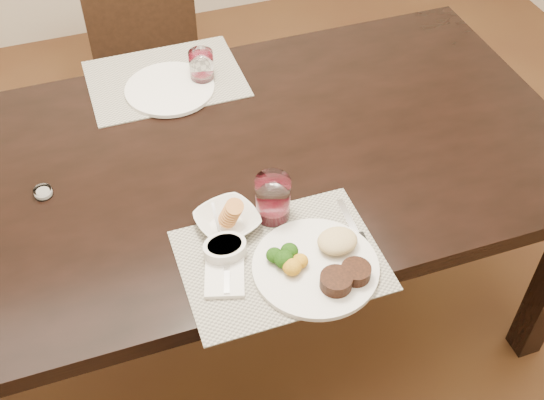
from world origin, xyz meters
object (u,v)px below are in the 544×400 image
object	(u,v)px
chair_far	(150,53)
steak_knife	(362,240)
dinner_plate	(322,264)
cracker_bowl	(227,221)
far_plate	(170,89)
wine_glass_near	(273,200)

from	to	relation	value
chair_far	steak_knife	xyz separation A→B (m)	(0.26, -1.33, 0.26)
chair_far	steak_knife	world-z (taller)	chair_far
chair_far	dinner_plate	distance (m)	1.41
cracker_bowl	steak_knife	bearing A→B (deg)	-27.70
dinner_plate	far_plate	distance (m)	0.79
steak_knife	dinner_plate	bearing A→B (deg)	-156.47
dinner_plate	cracker_bowl	xyz separation A→B (m)	(-0.17, 0.19, 0.00)
dinner_plate	wine_glass_near	size ratio (longest dim) A/B	2.47
wine_glass_near	far_plate	distance (m)	0.59
dinner_plate	far_plate	bearing A→B (deg)	80.29
cracker_bowl	far_plate	world-z (taller)	cracker_bowl
chair_far	wine_glass_near	bearing A→B (deg)	-85.54
chair_far	cracker_bowl	xyz separation A→B (m)	(-0.02, -1.18, 0.27)
cracker_bowl	far_plate	size ratio (longest dim) A/B	0.68
dinner_plate	wine_glass_near	xyz separation A→B (m)	(-0.05, 0.19, 0.04)
cracker_bowl	wine_glass_near	xyz separation A→B (m)	(0.12, -0.00, 0.03)
wine_glass_near	far_plate	size ratio (longest dim) A/B	0.44
chair_far	cracker_bowl	world-z (taller)	chair_far
far_plate	wine_glass_near	bearing A→B (deg)	-77.90
chair_far	cracker_bowl	bearing A→B (deg)	-91.17
steak_knife	cracker_bowl	distance (m)	0.32
chair_far	dinner_plate	xyz separation A→B (m)	(0.14, -1.37, 0.27)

